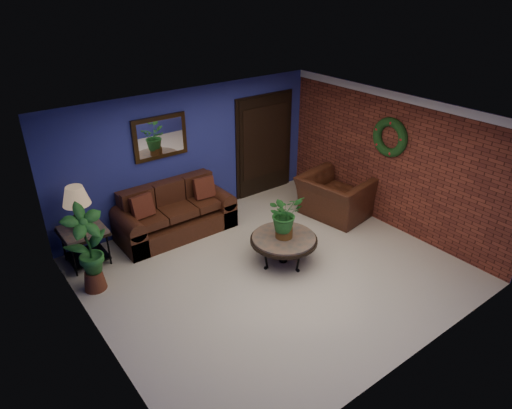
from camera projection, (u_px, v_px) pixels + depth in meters
floor at (272, 271)px, 7.41m from camera, size 5.50×5.50×0.00m
wall_back at (191, 154)px, 8.61m from camera, size 5.50×0.04×2.50m
wall_left at (93, 266)px, 5.36m from camera, size 0.04×5.00×2.50m
wall_right_brick at (391, 161)px, 8.31m from camera, size 0.04×5.00×2.50m
ceiling at (275, 121)px, 6.26m from camera, size 5.50×5.00×0.02m
crown_molding at (399, 97)px, 7.75m from camera, size 0.03×5.00×0.14m
wall_mirror at (160, 137)px, 8.04m from camera, size 1.02×0.06×0.77m
closet_door at (264, 146)px, 9.62m from camera, size 1.44×0.06×2.18m
wreath at (390, 137)px, 8.11m from camera, size 0.16×0.72×0.72m
sofa at (174, 217)px, 8.39m from camera, size 2.12×0.91×0.95m
coffee_table at (284, 240)px, 7.47m from camera, size 1.10×1.10×0.47m
end_table at (84, 237)px, 7.40m from camera, size 0.71×0.71×0.65m
table_lamp at (77, 203)px, 7.12m from camera, size 0.43×0.43×0.72m
side_chair at (205, 195)px, 8.69m from camera, size 0.41×0.41×0.95m
armchair at (335, 197)px, 8.90m from camera, size 1.29×1.42×0.82m
coffee_plant at (285, 214)px, 7.25m from camera, size 0.62×0.56×0.76m
floor_plant at (357, 203)px, 8.74m from camera, size 0.39×0.35×0.74m
tall_plant at (88, 246)px, 6.65m from camera, size 0.67×0.50×1.42m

